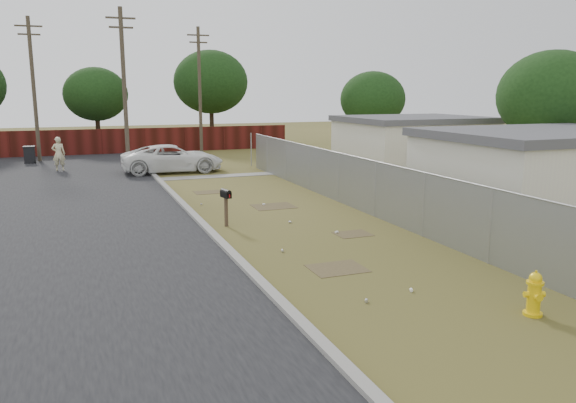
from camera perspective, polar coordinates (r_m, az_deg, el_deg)
name	(u,v)px	position (r m, az deg, el deg)	size (l,w,h in m)	color
ground	(295,224)	(19.16, 0.67, -2.26)	(120.00, 120.00, 0.00)	brown
street	(80,196)	(25.77, -20.34, 0.55)	(15.10, 60.00, 0.12)	black
chainlink_fence	(362,190)	(21.21, 7.51, 1.15)	(0.10, 27.06, 2.02)	gray
privacy_fence	(87,142)	(42.49, -19.75, 5.70)	(30.00, 0.12, 1.80)	#4C1410
utility_poles	(123,87)	(38.14, -16.39, 11.07)	(12.60, 8.24, 9.00)	#483E30
houses	(470,157)	(26.48, 18.03, 4.35)	(9.30, 17.24, 3.10)	beige
horizon_trees	(185,89)	(41.61, -10.42, 11.21)	(33.32, 31.94, 7.78)	#312516
fire_hydrant	(534,295)	(12.41, 23.74, -8.64)	(0.47, 0.47, 0.94)	yellow
mailbox	(226,197)	(18.69, -6.33, 0.45)	(0.29, 0.55, 1.26)	brown
pickup_truck	(173,158)	(31.94, -11.65, 4.31)	(2.55, 5.54, 1.54)	white
pedestrian	(59,154)	(34.31, -22.27, 4.50)	(0.71, 0.46, 1.94)	beige
trash_bin	(30,154)	(38.80, -24.78, 4.36)	(0.70, 0.77, 1.07)	black
scattered_litter	(295,235)	(17.45, 0.71, -3.47)	(3.17, 11.72, 0.07)	white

